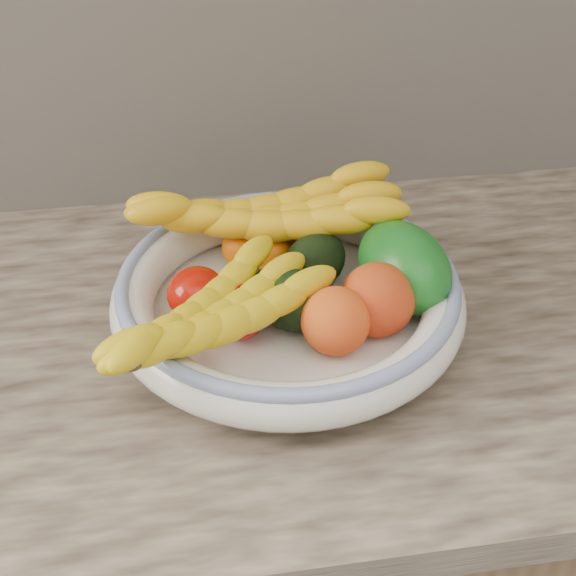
# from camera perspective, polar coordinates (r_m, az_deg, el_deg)

# --- Properties ---
(kitchen_counter) EXTENTS (2.44, 0.66, 1.40)m
(kitchen_counter) POSITION_cam_1_polar(r_m,az_deg,el_deg) (1.25, -0.19, -17.81)
(kitchen_counter) COLOR brown
(kitchen_counter) RESTS_ON ground
(fruit_bowl) EXTENTS (0.39, 0.39, 0.08)m
(fruit_bowl) POSITION_cam_1_polar(r_m,az_deg,el_deg) (0.88, 0.00, -0.60)
(fruit_bowl) COLOR silver
(fruit_bowl) RESTS_ON kitchen_counter
(clementine_back_left) EXTENTS (0.06, 0.06, 0.05)m
(clementine_back_left) POSITION_cam_1_polar(r_m,az_deg,el_deg) (0.96, -3.11, 2.92)
(clementine_back_left) COLOR orange
(clementine_back_left) RESTS_ON fruit_bowl
(clementine_back_right) EXTENTS (0.06, 0.06, 0.05)m
(clementine_back_right) POSITION_cam_1_polar(r_m,az_deg,el_deg) (0.97, 1.06, 3.54)
(clementine_back_right) COLOR orange
(clementine_back_right) RESTS_ON fruit_bowl
(clementine_back_mid) EXTENTS (0.06, 0.06, 0.04)m
(clementine_back_mid) POSITION_cam_1_polar(r_m,az_deg,el_deg) (0.94, -1.16, 2.48)
(clementine_back_mid) COLOR #DE6404
(clementine_back_mid) RESTS_ON fruit_bowl
(tomato_left) EXTENTS (0.07, 0.07, 0.06)m
(tomato_left) POSITION_cam_1_polar(r_m,az_deg,el_deg) (0.87, -6.48, -0.43)
(tomato_left) COLOR #A50D02
(tomato_left) RESTS_ON fruit_bowl
(tomato_near_left) EXTENTS (0.08, 0.08, 0.06)m
(tomato_near_left) POSITION_cam_1_polar(r_m,az_deg,el_deg) (0.84, -3.66, -1.66)
(tomato_near_left) COLOR #B80404
(tomato_near_left) RESTS_ON fruit_bowl
(avocado_center) EXTENTS (0.11, 0.12, 0.07)m
(avocado_center) POSITION_cam_1_polar(r_m,az_deg,el_deg) (0.86, -0.00, -0.72)
(avocado_center) COLOR black
(avocado_center) RESTS_ON fruit_bowl
(avocado_right) EXTENTS (0.11, 0.11, 0.06)m
(avocado_right) POSITION_cam_1_polar(r_m,az_deg,el_deg) (0.91, 1.85, 1.82)
(avocado_right) COLOR black
(avocado_right) RESTS_ON fruit_bowl
(green_mango) EXTENTS (0.15, 0.16, 0.12)m
(green_mango) POSITION_cam_1_polar(r_m,az_deg,el_deg) (0.89, 8.24, 1.47)
(green_mango) COLOR #105614
(green_mango) RESTS_ON fruit_bowl
(peach_front) EXTENTS (0.09, 0.09, 0.07)m
(peach_front) POSITION_cam_1_polar(r_m,az_deg,el_deg) (0.82, 3.40, -2.35)
(peach_front) COLOR orange
(peach_front) RESTS_ON fruit_bowl
(peach_right) EXTENTS (0.10, 0.10, 0.08)m
(peach_right) POSITION_cam_1_polar(r_m,az_deg,el_deg) (0.85, 6.39, -0.83)
(peach_right) COLOR orange
(peach_right) RESTS_ON fruit_bowl
(banana_bunch_back) EXTENTS (0.34, 0.12, 0.10)m
(banana_bunch_back) POSITION_cam_1_polar(r_m,az_deg,el_deg) (0.94, -1.58, 4.78)
(banana_bunch_back) COLOR #E9B113
(banana_bunch_back) RESTS_ON fruit_bowl
(banana_bunch_front) EXTENTS (0.29, 0.27, 0.08)m
(banana_bunch_front) POSITION_cam_1_polar(r_m,az_deg,el_deg) (0.80, -5.35, -2.42)
(banana_bunch_front) COLOR yellow
(banana_bunch_front) RESTS_ON fruit_bowl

